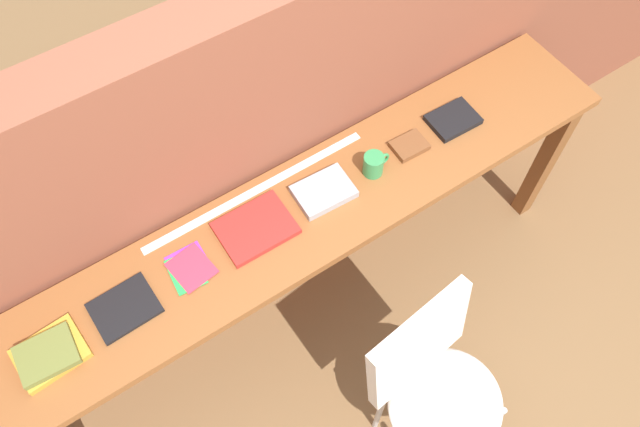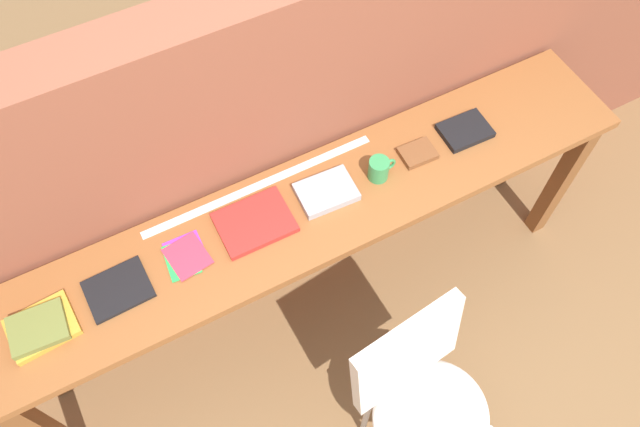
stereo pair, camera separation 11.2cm
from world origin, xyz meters
name	(u,v)px [view 2 (the right image)]	position (x,y,z in m)	size (l,w,h in m)	color
ground_plane	(345,354)	(0.00, 0.00, 0.00)	(40.00, 40.00, 0.00)	brown
brick_wall_back	(274,152)	(0.00, 0.64, 0.79)	(6.00, 0.20, 1.58)	brown
sideboard	(314,225)	(0.00, 0.30, 0.74)	(2.50, 0.44, 0.88)	brown
chair_white_moulded	(422,395)	(0.07, -0.40, 0.53)	(0.49, 0.50, 0.89)	silver
book_stack_leftmost	(40,328)	(-0.99, 0.29, 0.90)	(0.22, 0.18, 0.05)	gold
magazine_cycling	(118,289)	(-0.73, 0.31, 0.89)	(0.21, 0.17, 0.02)	black
pamphlet_pile_colourful	(185,256)	(-0.48, 0.32, 0.88)	(0.15, 0.17, 0.01)	purple
book_open_centre	(255,222)	(-0.22, 0.33, 0.89)	(0.26, 0.20, 0.02)	red
book_grey_hardcover	(326,192)	(0.06, 0.32, 0.90)	(0.21, 0.15, 0.03)	#9E9EA3
mug	(379,169)	(0.27, 0.30, 0.92)	(0.11, 0.08, 0.09)	#338C4C
leather_journal_brown	(418,153)	(0.45, 0.32, 0.89)	(0.13, 0.10, 0.02)	brown
book_repair_rightmost	(465,131)	(0.67, 0.32, 0.89)	(0.19, 0.14, 0.02)	black
ruler_metal_back_edge	(260,185)	(-0.13, 0.47, 0.88)	(0.91, 0.03, 0.00)	silver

